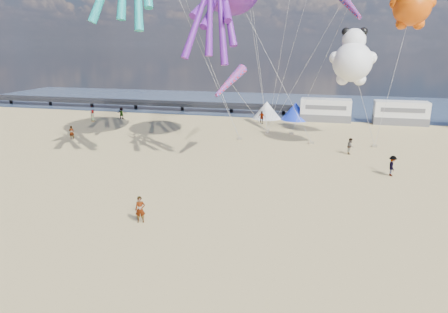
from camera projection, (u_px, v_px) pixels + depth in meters
ground at (189, 271)px, 18.46m from camera, size 120.00×120.00×0.00m
water at (290, 104)px, 69.86m from camera, size 120.00×120.00×0.00m
pier at (113, 101)px, 65.75m from camera, size 60.00×3.00×0.50m
motorhome_0 at (325, 110)px, 54.06m from camera, size 6.60×2.50×3.00m
motorhome_1 at (401, 113)px, 51.88m from camera, size 6.60×2.50×3.00m
tent_white at (267, 110)px, 55.98m from camera, size 4.00×4.00×2.40m
tent_blue at (295, 111)px, 55.06m from camera, size 4.00×4.00×2.40m
standing_person at (140, 210)px, 23.27m from camera, size 0.68×0.55×1.60m
beachgoer_0 at (93, 116)px, 54.07m from camera, size 0.67×0.58×1.54m
beachgoer_1 at (350, 146)px, 37.86m from camera, size 0.54×0.79×1.55m
beachgoer_2 at (392, 166)px, 31.55m from camera, size 0.62×0.80×1.64m
beachgoer_3 at (262, 117)px, 52.30m from camera, size 1.27×1.09×1.71m
beachgoer_4 at (122, 113)px, 55.82m from camera, size 0.95×0.41×1.62m
beachgoer_5 at (72, 132)px, 43.92m from camera, size 1.43×0.95×1.48m
sandbag_a at (240, 139)px, 43.65m from camera, size 0.50×0.35×0.22m
sandbag_b at (312, 143)px, 41.87m from camera, size 0.50×0.35×0.22m
sandbag_c at (374, 146)px, 40.59m from camera, size 0.50×0.35×0.22m
sandbag_d at (291, 133)px, 46.41m from camera, size 0.50×0.35×0.22m
sandbag_e at (268, 133)px, 46.33m from camera, size 0.50×0.35×0.22m
kite_panda at (352, 62)px, 37.32m from camera, size 5.66×5.52×6.25m
kite_teddy_orange at (412, 7)px, 37.54m from camera, size 5.07×4.89×5.94m
windsock_mid at (349, 5)px, 39.61m from camera, size 3.00×6.36×6.38m
windsock_right at (230, 82)px, 34.13m from camera, size 2.51×4.28×4.27m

